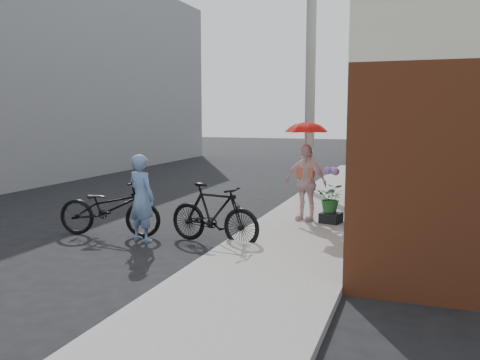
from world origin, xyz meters
The scene contains 11 objects.
ground centered at (0.00, 0.00, 0.00)m, with size 80.00×80.00×0.00m, color black.
sidewalk centered at (2.10, 2.00, 0.06)m, with size 2.20×24.00×0.12m, color gray.
curb centered at (0.94, 2.00, 0.06)m, with size 0.12×24.00×0.12m, color #9E9E99.
utility_pole centered at (1.10, 6.00, 3.50)m, with size 0.28×0.28×7.00m, color #9E9E99.
officer centered at (-0.75, -0.32, 0.82)m, with size 0.60×0.39×1.64m, color #6A8EBE.
bike_left centered at (-1.56, -0.15, 0.55)m, with size 0.73×2.08×1.09m, color black.
bike_right centered at (0.60, -0.05, 0.56)m, with size 0.52×1.85×1.11m, color black.
kimono_woman centered at (1.84, 2.02, 0.93)m, with size 0.94×0.39×1.61m, color #F8D0D3.
parasol centered at (1.84, 2.02, 2.11)m, with size 0.86×0.86×0.75m, color red.
planter centered at (2.42, 1.92, 0.22)m, with size 0.40×0.40×0.21m, color black.
potted_plant centered at (2.42, 1.92, 0.64)m, with size 0.56×0.49×0.62m, color #29672E.
Camera 1 is at (4.05, -8.48, 2.37)m, focal length 38.00 mm.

